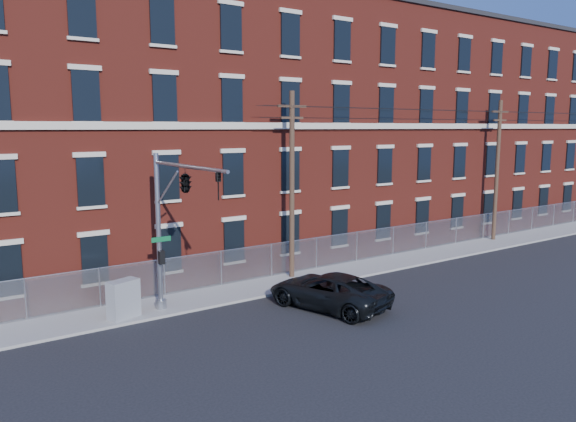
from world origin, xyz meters
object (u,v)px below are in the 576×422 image
(traffic_signal_mast, at_px, (179,198))
(utility_pole_near, at_px, (292,182))
(utility_cabinet, at_px, (124,299))
(pickup_truck, at_px, (328,291))

(traffic_signal_mast, bearing_deg, utility_pole_near, 23.14)
(traffic_signal_mast, distance_m, utility_cabinet, 5.20)
(utility_pole_near, relative_size, pickup_truck, 1.72)
(utility_pole_near, xyz_separation_m, pickup_truck, (-1.49, -5.05, -4.53))
(traffic_signal_mast, bearing_deg, pickup_truck, -14.05)
(traffic_signal_mast, height_order, utility_pole_near, utility_pole_near)
(traffic_signal_mast, relative_size, pickup_truck, 1.20)
(traffic_signal_mast, xyz_separation_m, utility_pole_near, (8.00, 3.42, -0.05))
(traffic_signal_mast, distance_m, utility_pole_near, 8.70)
(utility_cabinet, bearing_deg, utility_pole_near, -10.83)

